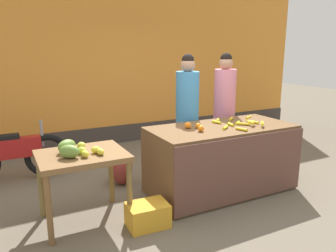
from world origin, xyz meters
TOP-DOWN VIEW (x-y plane):
  - ground_plane at (0.00, 0.00)m, footprint 24.00×24.00m
  - market_wall_back at (0.00, 2.98)m, footprint 8.82×0.23m
  - fruit_stall_counter at (0.38, -0.01)m, footprint 1.94×0.93m
  - side_table_wooden at (-1.47, 0.00)m, footprint 0.93×0.74m
  - banana_bunch_pile at (0.64, -0.03)m, footprint 0.72×0.73m
  - orange_pile at (-0.04, 0.01)m, footprint 0.20×0.30m
  - mango_papaya_pile at (-1.56, -0.01)m, footprint 0.48×0.45m
  - vendor_woman_blue_shirt at (0.26, 0.70)m, footprint 0.34×0.34m
  - vendor_woman_pink_shirt at (0.96, 0.74)m, footprint 0.34×0.34m
  - parked_motorcycle at (-2.12, 1.62)m, footprint 1.60×0.18m
  - produce_crate at (-0.89, -0.43)m, footprint 0.46×0.34m
  - produce_sack at (-0.76, 0.80)m, footprint 0.34×0.39m

SIDE VIEW (x-z plane):
  - ground_plane at x=0.00m, z-range 0.00..0.00m
  - produce_crate at x=-0.89m, z-range 0.00..0.26m
  - produce_sack at x=-0.76m, z-range 0.00..0.51m
  - parked_motorcycle at x=-2.12m, z-range -0.04..0.84m
  - fruit_stall_counter at x=0.38m, z-range 0.00..0.90m
  - side_table_wooden at x=-1.47m, z-range 0.29..1.09m
  - mango_papaya_pile at x=-1.56m, z-range 0.79..0.93m
  - vendor_woman_blue_shirt at x=0.26m, z-range 0.01..1.83m
  - banana_bunch_pile at x=0.64m, z-range 0.89..0.96m
  - vendor_woman_pink_shirt at x=0.96m, z-range 0.01..1.84m
  - orange_pile at x=-0.04m, z-range 0.89..0.98m
  - market_wall_back at x=0.00m, z-range -0.03..3.33m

